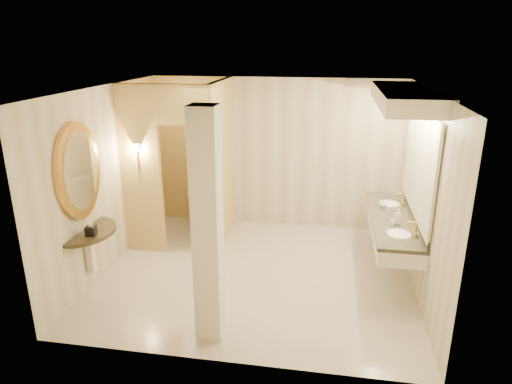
% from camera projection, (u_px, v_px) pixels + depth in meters
% --- Properties ---
extents(floor, '(4.50, 4.50, 0.00)m').
position_uv_depth(floor, '(256.00, 273.00, 6.81)').
color(floor, beige).
rests_on(floor, ground).
extents(ceiling, '(4.50, 4.50, 0.00)m').
position_uv_depth(ceiling, '(256.00, 89.00, 5.95)').
color(ceiling, white).
rests_on(ceiling, wall_back).
extents(wall_back, '(4.50, 0.02, 2.70)m').
position_uv_depth(wall_back, '(275.00, 154.00, 8.25)').
color(wall_back, beige).
rests_on(wall_back, floor).
extents(wall_front, '(4.50, 0.02, 2.70)m').
position_uv_depth(wall_front, '(223.00, 249.00, 4.51)').
color(wall_front, beige).
rests_on(wall_front, floor).
extents(wall_left, '(0.02, 4.00, 2.70)m').
position_uv_depth(wall_left, '(106.00, 180.00, 6.73)').
color(wall_left, beige).
rests_on(wall_left, floor).
extents(wall_right, '(0.02, 4.00, 2.70)m').
position_uv_depth(wall_right, '(424.00, 196.00, 6.02)').
color(wall_right, beige).
rests_on(wall_right, floor).
extents(toilet_closet, '(1.50, 1.55, 2.70)m').
position_uv_depth(toilet_closet, '(198.00, 164.00, 7.45)').
color(toilet_closet, '#DFC374').
rests_on(toilet_closet, floor).
extents(wall_sconce, '(0.14, 0.14, 0.42)m').
position_uv_depth(wall_sconce, '(137.00, 149.00, 6.96)').
color(wall_sconce, gold).
rests_on(wall_sconce, toilet_closet).
extents(vanity, '(0.75, 2.39, 2.09)m').
position_uv_depth(vanity, '(401.00, 167.00, 6.35)').
color(vanity, white).
rests_on(vanity, floor).
extents(console_shelf, '(0.99, 0.99, 1.95)m').
position_uv_depth(console_shelf, '(81.00, 197.00, 6.01)').
color(console_shelf, black).
rests_on(console_shelf, floor).
extents(pillar, '(0.30, 0.30, 2.70)m').
position_uv_depth(pillar, '(208.00, 229.00, 4.99)').
color(pillar, white).
rests_on(pillar, floor).
extents(tissue_box, '(0.14, 0.14, 0.12)m').
position_uv_depth(tissue_box, '(91.00, 231.00, 5.97)').
color(tissue_box, black).
rests_on(tissue_box, console_shelf).
extents(toilet, '(0.71, 0.93, 0.84)m').
position_uv_depth(toilet, '(200.00, 206.00, 8.35)').
color(toilet, white).
rests_on(toilet, floor).
extents(soap_bottle_a, '(0.07, 0.07, 0.12)m').
position_uv_depth(soap_bottle_a, '(392.00, 222.00, 6.27)').
color(soap_bottle_a, beige).
rests_on(soap_bottle_a, vanity).
extents(soap_bottle_b, '(0.12, 0.12, 0.12)m').
position_uv_depth(soap_bottle_b, '(383.00, 204.00, 6.95)').
color(soap_bottle_b, silver).
rests_on(soap_bottle_b, vanity).
extents(soap_bottle_c, '(0.10, 0.10, 0.23)m').
position_uv_depth(soap_bottle_c, '(398.00, 216.00, 6.31)').
color(soap_bottle_c, '#C6B28C').
rests_on(soap_bottle_c, vanity).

